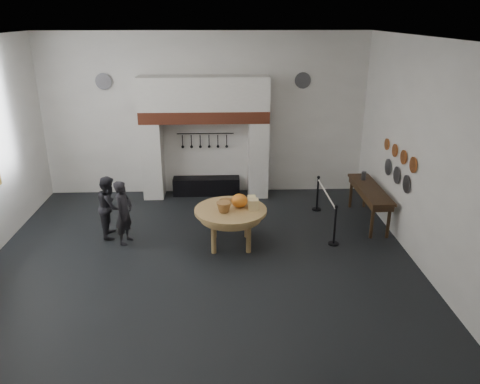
{
  "coord_description": "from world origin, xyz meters",
  "views": [
    {
      "loc": [
        0.47,
        -8.98,
        4.91
      ],
      "look_at": [
        0.84,
        0.32,
        1.35
      ],
      "focal_mm": 35.0,
      "sensor_mm": 36.0,
      "label": 1
    }
  ],
  "objects_px": {
    "side_table": "(370,189)",
    "barrier_post_near": "(335,226)",
    "work_table": "(231,210)",
    "visitor_near": "(124,212)",
    "iron_range": "(206,186)",
    "barrier_post_far": "(318,194)",
    "visitor_far": "(110,206)"
  },
  "relations": [
    {
      "from": "iron_range",
      "to": "barrier_post_far",
      "type": "height_order",
      "value": "barrier_post_far"
    },
    {
      "from": "iron_range",
      "to": "barrier_post_far",
      "type": "xyz_separation_m",
      "value": [
        2.97,
        -1.28,
        0.2
      ]
    },
    {
      "from": "visitor_near",
      "to": "barrier_post_far",
      "type": "xyz_separation_m",
      "value": [
        4.73,
        1.7,
        -0.29
      ]
    },
    {
      "from": "iron_range",
      "to": "visitor_far",
      "type": "relative_size",
      "value": 1.31
    },
    {
      "from": "side_table",
      "to": "barrier_post_near",
      "type": "distance_m",
      "value": 1.72
    },
    {
      "from": "visitor_near",
      "to": "visitor_far",
      "type": "xyz_separation_m",
      "value": [
        -0.4,
        0.4,
        -0.01
      ]
    },
    {
      "from": "visitor_near",
      "to": "iron_range",
      "type": "bearing_deg",
      "value": -14.75
    },
    {
      "from": "barrier_post_far",
      "to": "visitor_near",
      "type": "bearing_deg",
      "value": -160.2
    },
    {
      "from": "visitor_near",
      "to": "barrier_post_far",
      "type": "relative_size",
      "value": 1.65
    },
    {
      "from": "barrier_post_near",
      "to": "iron_range",
      "type": "bearing_deg",
      "value": 132.14
    },
    {
      "from": "iron_range",
      "to": "visitor_far",
      "type": "height_order",
      "value": "visitor_far"
    },
    {
      "from": "visitor_near",
      "to": "visitor_far",
      "type": "bearing_deg",
      "value": 60.75
    },
    {
      "from": "iron_range",
      "to": "visitor_far",
      "type": "bearing_deg",
      "value": -129.86
    },
    {
      "from": "visitor_far",
      "to": "barrier_post_near",
      "type": "relative_size",
      "value": 1.62
    },
    {
      "from": "side_table",
      "to": "barrier_post_near",
      "type": "bearing_deg",
      "value": -132.77
    },
    {
      "from": "work_table",
      "to": "visitor_near",
      "type": "relative_size",
      "value": 1.08
    },
    {
      "from": "visitor_far",
      "to": "side_table",
      "type": "distance_m",
      "value": 6.28
    },
    {
      "from": "iron_range",
      "to": "barrier_post_far",
      "type": "relative_size",
      "value": 2.11
    },
    {
      "from": "work_table",
      "to": "barrier_post_far",
      "type": "xyz_separation_m",
      "value": [
        2.34,
        1.92,
        -0.39
      ]
    },
    {
      "from": "work_table",
      "to": "visitor_near",
      "type": "xyz_separation_m",
      "value": [
        -2.39,
        0.21,
        -0.1
      ]
    },
    {
      "from": "work_table",
      "to": "barrier_post_near",
      "type": "distance_m",
      "value": 2.37
    },
    {
      "from": "visitor_near",
      "to": "visitor_far",
      "type": "height_order",
      "value": "visitor_near"
    },
    {
      "from": "work_table",
      "to": "visitor_near",
      "type": "height_order",
      "value": "visitor_near"
    },
    {
      "from": "visitor_near",
      "to": "side_table",
      "type": "height_order",
      "value": "visitor_near"
    },
    {
      "from": "side_table",
      "to": "visitor_far",
      "type": "bearing_deg",
      "value": -175.21
    },
    {
      "from": "work_table",
      "to": "barrier_post_far",
      "type": "distance_m",
      "value": 3.05
    },
    {
      "from": "work_table",
      "to": "visitor_far",
      "type": "distance_m",
      "value": 2.86
    },
    {
      "from": "iron_range",
      "to": "side_table",
      "type": "xyz_separation_m",
      "value": [
        4.1,
        -2.06,
        0.62
      ]
    },
    {
      "from": "visitor_far",
      "to": "barrier_post_near",
      "type": "height_order",
      "value": "visitor_far"
    },
    {
      "from": "visitor_far",
      "to": "barrier_post_far",
      "type": "relative_size",
      "value": 1.62
    },
    {
      "from": "barrier_post_near",
      "to": "barrier_post_far",
      "type": "relative_size",
      "value": 1.0
    },
    {
      "from": "iron_range",
      "to": "barrier_post_near",
      "type": "height_order",
      "value": "barrier_post_near"
    }
  ]
}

